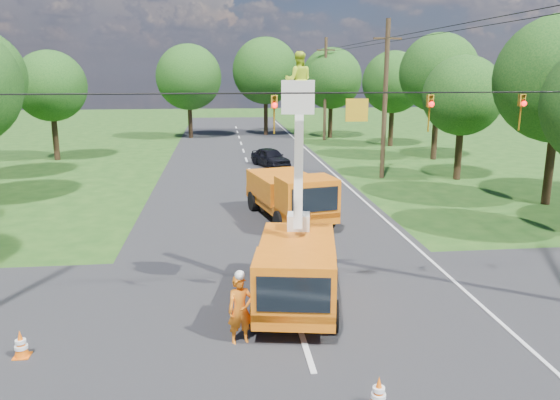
{
  "coord_description": "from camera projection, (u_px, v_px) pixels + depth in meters",
  "views": [
    {
      "loc": [
        -2.03,
        -12.27,
        6.88
      ],
      "look_at": [
        -0.05,
        5.57,
        2.6
      ],
      "focal_mm": 35.0,
      "sensor_mm": 36.0,
      "label": 1
    }
  ],
  "objects": [
    {
      "name": "ground",
      "position": [
        255.0,
        187.0,
        33.01
      ],
      "size": [
        140.0,
        140.0,
        0.0
      ],
      "primitive_type": "plane",
      "color": "#1C4514",
      "rests_on": "ground"
    },
    {
      "name": "road_main",
      "position": [
        255.0,
        187.0,
        33.01
      ],
      "size": [
        12.0,
        100.0,
        0.06
      ],
      "primitive_type": "cube",
      "color": "black",
      "rests_on": "ground"
    },
    {
      "name": "road_cross",
      "position": [
        296.0,
        317.0,
        15.61
      ],
      "size": [
        56.0,
        10.0,
        0.07
      ],
      "primitive_type": "cube",
      "color": "black",
      "rests_on": "ground"
    },
    {
      "name": "edge_line",
      "position": [
        345.0,
        185.0,
        33.61
      ],
      "size": [
        0.12,
        90.0,
        0.02
      ],
      "primitive_type": "cube",
      "color": "silver",
      "rests_on": "ground"
    },
    {
      "name": "bucket_truck",
      "position": [
        297.0,
        256.0,
        16.07
      ],
      "size": [
        3.09,
        6.09,
        7.39
      ],
      "rotation": [
        0.0,
        0.0,
        -0.17
      ],
      "color": "orange",
      "rests_on": "ground"
    },
    {
      "name": "second_truck",
      "position": [
        291.0,
        194.0,
        25.34
      ],
      "size": [
        3.71,
        6.81,
        2.42
      ],
      "rotation": [
        0.0,
        0.0,
        0.22
      ],
      "color": "orange",
      "rests_on": "ground"
    },
    {
      "name": "ground_worker",
      "position": [
        240.0,
        310.0,
        13.91
      ],
      "size": [
        0.75,
        0.58,
        1.84
      ],
      "primitive_type": "imported",
      "rotation": [
        0.0,
        0.0,
        0.23
      ],
      "color": "orange",
      "rests_on": "ground"
    },
    {
      "name": "distant_car",
      "position": [
        270.0,
        157.0,
        39.8
      ],
      "size": [
        3.0,
        4.34,
        1.37
      ],
      "primitive_type": "imported",
      "rotation": [
        0.0,
        0.0,
        0.38
      ],
      "color": "black",
      "rests_on": "ground"
    },
    {
      "name": "traffic_cone_1",
      "position": [
        379.0,
        393.0,
        11.32
      ],
      "size": [
        0.38,
        0.38,
        0.71
      ],
      "color": "#FF650D",
      "rests_on": "ground"
    },
    {
      "name": "traffic_cone_2",
      "position": [
        297.0,
        243.0,
        21.11
      ],
      "size": [
        0.38,
        0.38,
        0.71
      ],
      "color": "#FF650D",
      "rests_on": "ground"
    },
    {
      "name": "traffic_cone_3",
      "position": [
        322.0,
        219.0,
        24.51
      ],
      "size": [
        0.38,
        0.38,
        0.71
      ],
      "color": "#FF650D",
      "rests_on": "ground"
    },
    {
      "name": "traffic_cone_4",
      "position": [
        21.0,
        344.0,
        13.31
      ],
      "size": [
        0.38,
        0.38,
        0.71
      ],
      "color": "#FF650D",
      "rests_on": "ground"
    },
    {
      "name": "traffic_cone_6",
      "position": [
        330.0,
        190.0,
        30.45
      ],
      "size": [
        0.38,
        0.38,
        0.71
      ],
      "color": "#FF650D",
      "rests_on": "ground"
    },
    {
      "name": "pole_right_mid",
      "position": [
        385.0,
        99.0,
        34.67
      ],
      "size": [
        1.8,
        0.3,
        10.0
      ],
      "color": "#4C3823",
      "rests_on": "ground"
    },
    {
      "name": "pole_right_far",
      "position": [
        325.0,
        89.0,
        54.01
      ],
      "size": [
        1.8,
        0.3,
        10.0
      ],
      "color": "#4C3823",
      "rests_on": "ground"
    },
    {
      "name": "signal_span",
      "position": [
        380.0,
        109.0,
        14.48
      ],
      "size": [
        18.0,
        0.29,
        1.07
      ],
      "color": "black",
      "rests_on": "ground"
    },
    {
      "name": "tree_left_f",
      "position": [
        51.0,
        86.0,
        41.71
      ],
      "size": [
        5.4,
        5.4,
        8.4
      ],
      "color": "#382616",
      "rests_on": "ground"
    },
    {
      "name": "tree_right_b",
      "position": [
        560.0,
        79.0,
        27.33
      ],
      "size": [
        6.4,
        6.4,
        9.65
      ],
      "color": "#382616",
      "rests_on": "ground"
    },
    {
      "name": "tree_right_c",
      "position": [
        463.0,
        96.0,
        34.16
      ],
      "size": [
        5.0,
        5.0,
        7.83
      ],
      "color": "#382616",
      "rests_on": "ground"
    },
    {
      "name": "tree_right_d",
      "position": [
        439.0,
        73.0,
        41.75
      ],
      "size": [
        6.0,
        6.0,
        9.7
      ],
      "color": "#382616",
      "rests_on": "ground"
    },
    {
      "name": "tree_right_e",
      "position": [
        393.0,
        82.0,
        49.58
      ],
      "size": [
        5.6,
        5.6,
        8.63
      ],
      "color": "#382616",
      "rests_on": "ground"
    },
    {
      "name": "tree_far_a",
      "position": [
        189.0,
        77.0,
        55.21
      ],
      "size": [
        6.6,
        6.6,
        9.5
      ],
      "color": "#382616",
      "rests_on": "ground"
    },
    {
      "name": "tree_far_b",
      "position": [
        266.0,
        71.0,
        57.86
      ],
      "size": [
        7.0,
        7.0,
        10.32
      ],
      "color": "#382616",
      "rests_on": "ground"
    },
    {
      "name": "tree_far_c",
      "position": [
        331.0,
        78.0,
        55.83
      ],
      "size": [
        6.2,
        6.2,
        9.18
      ],
      "color": "#382616",
      "rests_on": "ground"
    }
  ]
}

